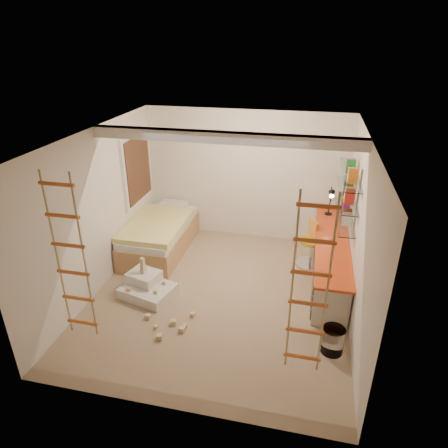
% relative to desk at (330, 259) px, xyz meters
% --- Properties ---
extents(floor, '(4.50, 4.50, 0.00)m').
position_rel_desk_xyz_m(floor, '(-1.72, -0.86, -0.40)').
color(floor, '#9E8266').
rests_on(floor, ground).
extents(ceiling_beam, '(4.00, 0.18, 0.16)m').
position_rel_desk_xyz_m(ceiling_beam, '(-1.72, -0.56, 2.12)').
color(ceiling_beam, white).
rests_on(ceiling_beam, ceiling).
extents(window_frame, '(0.06, 1.15, 1.35)m').
position_rel_desk_xyz_m(window_frame, '(-3.69, 0.64, 1.15)').
color(window_frame, white).
rests_on(window_frame, wall_left).
extents(window_blind, '(0.02, 1.00, 1.20)m').
position_rel_desk_xyz_m(window_blind, '(-3.65, 0.64, 1.15)').
color(window_blind, '#4C2D1E').
rests_on(window_blind, window_frame).
extents(rope_ladder_left, '(0.41, 0.04, 2.13)m').
position_rel_desk_xyz_m(rope_ladder_left, '(-3.07, -2.61, 1.11)').
color(rope_ladder_left, '#C15621').
rests_on(rope_ladder_left, ceiling).
extents(rope_ladder_right, '(0.41, 0.04, 2.13)m').
position_rel_desk_xyz_m(rope_ladder_right, '(-0.37, -2.61, 1.11)').
color(rope_ladder_right, '#D15523').
rests_on(rope_ladder_right, ceiling).
extents(waste_bin, '(0.30, 0.30, 0.38)m').
position_rel_desk_xyz_m(waste_bin, '(0.03, -1.77, -0.22)').
color(waste_bin, white).
rests_on(waste_bin, floor).
extents(desk, '(0.56, 2.80, 0.75)m').
position_rel_desk_xyz_m(desk, '(0.00, 0.00, 0.00)').
color(desk, '#D44318').
rests_on(desk, floor).
extents(shelves, '(0.25, 1.80, 0.71)m').
position_rel_desk_xyz_m(shelves, '(0.15, 0.27, 1.10)').
color(shelves, white).
rests_on(shelves, wall_right).
extents(bed, '(1.02, 2.00, 0.69)m').
position_rel_desk_xyz_m(bed, '(-3.20, 0.36, -0.07)').
color(bed, '#AD7F51').
rests_on(bed, floor).
extents(task_lamp, '(0.14, 0.36, 0.57)m').
position_rel_desk_xyz_m(task_lamp, '(-0.05, 0.96, 0.73)').
color(task_lamp, black).
rests_on(task_lamp, desk).
extents(swivel_chair, '(0.68, 0.68, 0.88)m').
position_rel_desk_xyz_m(swivel_chair, '(-0.32, 0.42, -0.08)').
color(swivel_chair, '#B58E22').
rests_on(swivel_chair, floor).
extents(play_platform, '(0.93, 0.80, 0.35)m').
position_rel_desk_xyz_m(play_platform, '(-2.89, -1.09, -0.27)').
color(play_platform, silver).
rests_on(play_platform, floor).
extents(toy_blocks, '(1.16, 1.14, 0.62)m').
position_rel_desk_xyz_m(toy_blocks, '(-2.54, -1.46, -0.21)').
color(toy_blocks, '#CCB284').
rests_on(toy_blocks, floor).
extents(books, '(0.14, 0.70, 0.92)m').
position_rel_desk_xyz_m(books, '(0.15, 0.27, 1.23)').
color(books, white).
rests_on(books, shelves).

